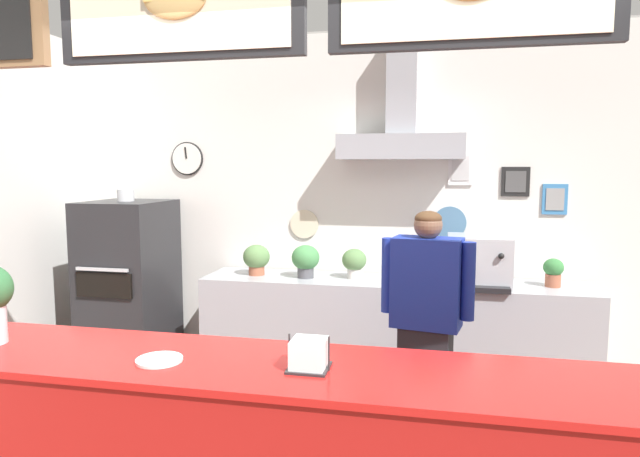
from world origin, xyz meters
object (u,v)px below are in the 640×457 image
Objects in this scene: potted_sage at (354,262)px; potted_thyme at (306,259)px; pizza_oven at (129,290)px; condiment_plate at (159,360)px; napkin_holder at (309,355)px; shop_worker at (426,331)px; potted_basil at (553,271)px; espresso_machine at (479,261)px; potted_oregano at (256,258)px.

potted_thyme is (-0.40, -0.05, 0.01)m from potted_sage.
potted_sage is 0.40m from potted_thyme.
pizza_oven is 2.70m from condiment_plate.
napkin_holder reaches higher than condiment_plate.
pizza_oven is 1.04× the size of shop_worker.
potted_sage is at bearing -179.82° from potted_basil.
espresso_machine is 2.77m from condiment_plate.
pizza_oven reaches higher than potted_sage.
potted_thyme reaches higher than potted_basil.
pizza_oven is 2.69m from shop_worker.
shop_worker reaches higher than potted_oregano.
napkin_holder is at bearing -108.86° from espresso_machine.
potted_sage reaches higher than potted_basil.
shop_worker is 1.79m from potted_oregano.
shop_worker is at bearing 71.84° from napkin_holder.
napkin_holder is at bearing -76.22° from potted_thyme.
shop_worker is at bearing -36.51° from potted_oregano.
potted_sage is (1.93, 0.18, 0.29)m from pizza_oven.
espresso_machine is 0.56m from potted_basil.
condiment_plate is (-0.62, -0.04, -0.05)m from napkin_holder.
pizza_oven is at bearing -176.94° from potted_basil.
potted_thyme is at bearing 88.84° from condiment_plate.
napkin_holder reaches higher than potted_sage.
potted_basil is 0.89× the size of potted_sage.
pizza_oven is 1.56m from potted_thyme.
potted_oregano is at bearing 113.04° from napkin_holder.
shop_worker is 1.13m from espresso_machine.
potted_oregano is (-0.83, -0.02, 0.00)m from potted_sage.
napkin_holder is (-0.80, -2.34, -0.01)m from espresso_machine.
napkin_holder is 0.62m from condiment_plate.
potted_oregano is (-1.43, 1.06, 0.22)m from shop_worker.
pizza_oven reaches higher than potted_basil.
potted_thyme is 2.40m from napkin_holder.
potted_basil is 1.92m from potted_thyme.
potted_sage is at bearing 7.42° from potted_thyme.
condiment_plate is at bearing -129.06° from potted_basil.
potted_basil is at bearing 50.94° from condiment_plate.
pizza_oven is at bearing -8.78° from shop_worker.
espresso_machine is (0.37, 1.03, 0.27)m from shop_worker.
pizza_oven is at bearing 133.67° from napkin_holder.
condiment_plate is (-0.05, -2.37, -0.03)m from potted_thyme.
napkin_holder is at bearing -85.77° from potted_sage.
condiment_plate is (-1.97, -2.43, 0.01)m from potted_basil.
potted_oregano is at bearing 179.19° from espresso_machine.
potted_oregano is (-2.36, -0.03, 0.02)m from potted_basil.
shop_worker reaches higher than potted_basil.
espresso_machine reaches higher than potted_sage.
potted_oregano reaches higher than potted_basil.
condiment_plate is at bearing -120.80° from espresso_machine.
napkin_holder is at bearing -46.33° from pizza_oven.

